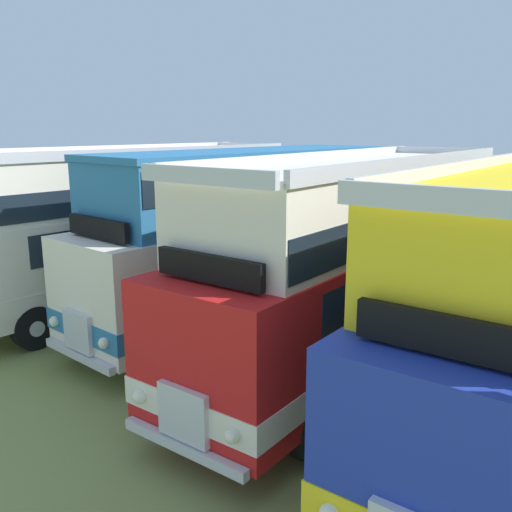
# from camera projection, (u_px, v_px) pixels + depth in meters

# --- Properties ---
(bus_first_in_row) EXTENTS (2.90, 11.05, 4.52)m
(bus_first_in_row) POSITION_uv_depth(u_px,v_px,m) (137.00, 222.00, 15.99)
(bus_first_in_row) COLOR silver
(bus_first_in_row) RESTS_ON ground
(bus_second_in_row) EXTENTS (2.90, 9.99, 4.49)m
(bus_second_in_row) POSITION_uv_depth(u_px,v_px,m) (248.00, 229.00, 14.32)
(bus_second_in_row) COLOR silver
(bus_second_in_row) RESTS_ON ground
(bus_third_in_row) EXTENTS (2.98, 10.79, 4.52)m
(bus_third_in_row) POSITION_uv_depth(u_px,v_px,m) (360.00, 257.00, 11.73)
(bus_third_in_row) COLOR red
(bus_third_in_row) RESTS_ON ground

